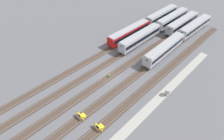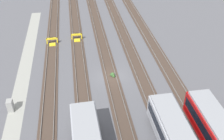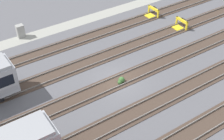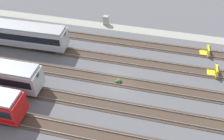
# 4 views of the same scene
# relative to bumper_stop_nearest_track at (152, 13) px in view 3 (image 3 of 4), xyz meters

# --- Properties ---
(ground_plane) EXTENTS (400.00, 400.00, 0.00)m
(ground_plane) POSITION_rel_bumper_stop_nearest_track_xyz_m (11.57, 8.88, -0.51)
(ground_plane) COLOR #5B5B60
(service_walkway) EXTENTS (54.00, 2.00, 0.01)m
(service_walkway) POSITION_rel_bumper_stop_nearest_track_xyz_m (11.57, -4.01, -0.51)
(service_walkway) COLOR #9E9E93
(service_walkway) RESTS_ON ground
(rail_track_nearest) EXTENTS (90.00, 2.23, 0.21)m
(rail_track_nearest) POSITION_rel_bumper_stop_nearest_track_xyz_m (11.57, -0.01, -0.47)
(rail_track_nearest) COLOR #47382D
(rail_track_nearest) RESTS_ON ground
(rail_track_near_inner) EXTENTS (90.00, 2.23, 0.21)m
(rail_track_near_inner) POSITION_rel_bumper_stop_nearest_track_xyz_m (11.57, 4.44, -0.47)
(rail_track_near_inner) COLOR #47382D
(rail_track_near_inner) RESTS_ON ground
(rail_track_middle) EXTENTS (90.00, 2.24, 0.21)m
(rail_track_middle) POSITION_rel_bumper_stop_nearest_track_xyz_m (11.57, 8.88, -0.47)
(rail_track_middle) COLOR #47382D
(rail_track_middle) RESTS_ON ground
(rail_track_far_inner) EXTENTS (90.00, 2.23, 0.21)m
(rail_track_far_inner) POSITION_rel_bumper_stop_nearest_track_xyz_m (11.57, 13.33, -0.47)
(rail_track_far_inner) COLOR #47382D
(rail_track_far_inner) RESTS_ON ground
(rail_track_farthest) EXTENTS (90.00, 2.23, 0.21)m
(rail_track_farthest) POSITION_rel_bumper_stop_nearest_track_xyz_m (11.57, 17.78, -0.47)
(rail_track_farthest) COLOR #47382D
(rail_track_farthest) RESTS_ON ground
(bumper_stop_nearest_track) EXTENTS (1.38, 2.01, 1.22)m
(bumper_stop_nearest_track) POSITION_rel_bumper_stop_nearest_track_xyz_m (0.00, 0.00, 0.00)
(bumper_stop_nearest_track) COLOR yellow
(bumper_stop_nearest_track) RESTS_ON ground
(bumper_stop_near_inner_track) EXTENTS (1.35, 2.00, 1.22)m
(bumper_stop_near_inner_track) POSITION_rel_bumper_stop_nearest_track_xyz_m (-0.93, 4.43, 0.00)
(bumper_stop_near_inner_track) COLOR yellow
(bumper_stop_near_inner_track) RESTS_ON ground
(electrical_cabinet) EXTENTS (0.90, 0.73, 1.60)m
(electrical_cabinet) POSITION_rel_bumper_stop_nearest_track_xyz_m (16.61, -4.62, 0.29)
(electrical_cabinet) COLOR #9E9E99
(electrical_cabinet) RESTS_ON ground
(weed_clump) EXTENTS (0.92, 0.70, 0.64)m
(weed_clump) POSITION_rel_bumper_stop_nearest_track_xyz_m (11.38, 9.12, -0.27)
(weed_clump) COLOR #38602D
(weed_clump) RESTS_ON ground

